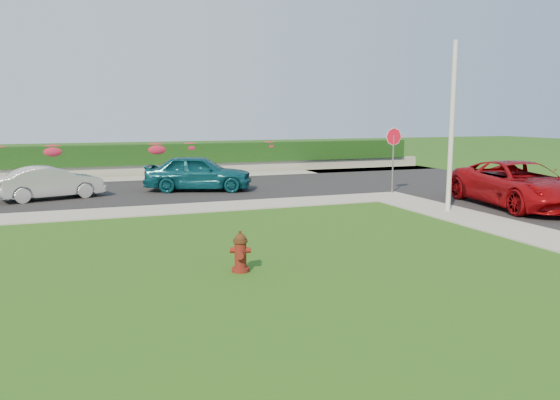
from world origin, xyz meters
name	(u,v)px	position (x,y,z in m)	size (l,w,h in m)	color
ground	(324,275)	(0.00, 0.00, 0.00)	(120.00, 120.00, 0.00)	black
street_far	(71,195)	(-5.00, 14.00, 0.02)	(26.00, 8.00, 0.04)	black
sidewalk_far	(36,217)	(-6.00, 9.00, 0.02)	(24.00, 2.00, 0.04)	gray
curb_corner	(388,196)	(7.00, 9.00, 0.02)	(2.00, 2.00, 0.04)	gray
sidewalk_beyond	(153,178)	(-1.00, 19.00, 0.02)	(34.00, 2.00, 0.04)	gray
retaining_wall	(149,170)	(-1.00, 20.50, 0.30)	(34.00, 0.40, 0.60)	gray
hedge	(148,154)	(-1.00, 20.60, 1.15)	(32.00, 0.90, 1.10)	black
fire_hydrant	(240,252)	(-1.55, 0.84, 0.41)	(0.45, 0.43, 0.87)	#4C140B
suv_red	(520,184)	(9.95, 5.09, 0.85)	(2.67, 5.80, 1.61)	#94080C
sedan_teal	(199,173)	(0.21, 13.29, 0.82)	(1.83, 4.55, 1.55)	#0B4555
sedan_silver	(51,183)	(-5.67, 12.90, 0.68)	(1.35, 3.88, 1.28)	#A1A4A9
utility_pole	(452,128)	(7.07, 5.27, 2.84)	(0.16, 0.16, 5.68)	silver
stop_sign	(393,144)	(7.72, 9.83, 2.07)	(0.75, 0.06, 2.76)	slate
flower_clump_b	(0,151)	(-8.25, 20.50, 1.50)	(1.03, 0.66, 0.52)	#AE1D37
flower_clump_c	(53,152)	(-5.81, 20.50, 1.42)	(1.42, 0.91, 0.71)	#AE1D37
flower_clump_d	(156,149)	(-0.60, 20.50, 1.41)	(1.46, 0.94, 0.73)	#AE1D37
flower_clump_e	(190,148)	(1.29, 20.50, 1.47)	(1.17, 0.75, 0.59)	#AE1D37
flower_clump_f	(269,146)	(5.97, 20.50, 1.47)	(1.13, 0.73, 0.57)	#AE1D37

